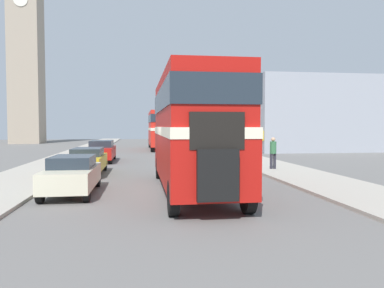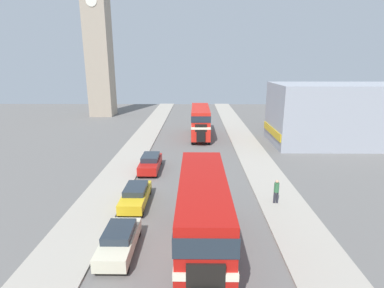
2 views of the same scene
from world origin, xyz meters
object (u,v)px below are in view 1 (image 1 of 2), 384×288
object	(u,v)px
pedestrian_walking	(273,151)
church_tower	(26,29)
car_parked_near	(72,174)
car_parked_far	(102,151)
car_parked_mid	(87,161)
double_decker_bus	(192,125)
bus_distant	(161,127)

from	to	relation	value
pedestrian_walking	church_tower	bearing A→B (deg)	122.12
car_parked_near	pedestrian_walking	distance (m)	11.58
car_parked_far	church_tower	bearing A→B (deg)	113.87
car_parked_mid	car_parked_far	xyz separation A→B (m)	(0.02, 7.17, 0.06)
car_parked_near	church_tower	world-z (taller)	church_tower
double_decker_bus	pedestrian_walking	distance (m)	8.23
car_parked_mid	double_decker_bus	bearing A→B (deg)	-51.01
car_parked_far	pedestrian_walking	size ratio (longest dim) A/B	2.61
car_parked_far	pedestrian_walking	distance (m)	12.37
car_parked_mid	car_parked_far	distance (m)	7.17
bus_distant	pedestrian_walking	distance (m)	21.24
bus_distant	pedestrian_walking	xyz separation A→B (m)	(5.20, -20.55, -1.32)
car_parked_far	pedestrian_walking	xyz separation A→B (m)	(10.17, -7.03, 0.34)
bus_distant	car_parked_mid	bearing A→B (deg)	-103.57
double_decker_bus	car_parked_far	xyz separation A→B (m)	(-4.70, 13.01, -1.79)
bus_distant	church_tower	xyz separation A→B (m)	(-18.72, 17.55, 14.34)
car_parked_near	pedestrian_walking	size ratio (longest dim) A/B	2.31
pedestrian_walking	church_tower	xyz separation A→B (m)	(-23.92, 38.10, 15.66)
bus_distant	church_tower	distance (m)	29.40
car_parked_mid	church_tower	bearing A→B (deg)	109.74
car_parked_near	pedestrian_walking	bearing A→B (deg)	30.53
double_decker_bus	car_parked_mid	distance (m)	7.74
bus_distant	car_parked_mid	distance (m)	21.35
pedestrian_walking	bus_distant	bearing A→B (deg)	104.20
car_parked_far	pedestrian_walking	bearing A→B (deg)	-34.66
pedestrian_walking	church_tower	world-z (taller)	church_tower
bus_distant	car_parked_far	size ratio (longest dim) A/B	2.14
double_decker_bus	car_parked_near	xyz separation A→B (m)	(-4.50, 0.10, -1.84)
car_parked_near	car_parked_mid	world-z (taller)	car_parked_near
car_parked_far	bus_distant	bearing A→B (deg)	69.82
pedestrian_walking	church_tower	distance (m)	47.63
bus_distant	car_parked_mid	world-z (taller)	bus_distant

